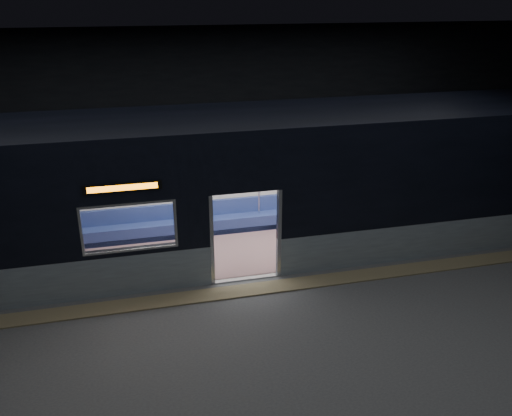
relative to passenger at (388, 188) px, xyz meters
name	(u,v)px	position (x,y,z in m)	size (l,w,h in m)	color
station_floor	(258,304)	(-4.60, -3.55, -0.85)	(24.00, 14.00, 0.01)	#47494C
station_envelope	(258,127)	(-4.60, -3.55, 2.82)	(24.00, 14.00, 5.00)	black
tactile_strip	(251,290)	(-4.60, -3.00, -0.83)	(22.80, 0.50, 0.03)	#8C7F59
metro_car	(231,179)	(-4.60, -1.00, 1.00)	(18.00, 3.04, 3.35)	#92A5AE
passenger	(388,188)	(0.00, 0.00, 0.00)	(0.44, 0.76, 1.49)	black
handbag	(392,196)	(0.00, -0.25, -0.14)	(0.31, 0.26, 0.15)	black
transit_map	(398,163)	(0.40, 0.31, 0.61)	(0.96, 0.03, 0.62)	white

